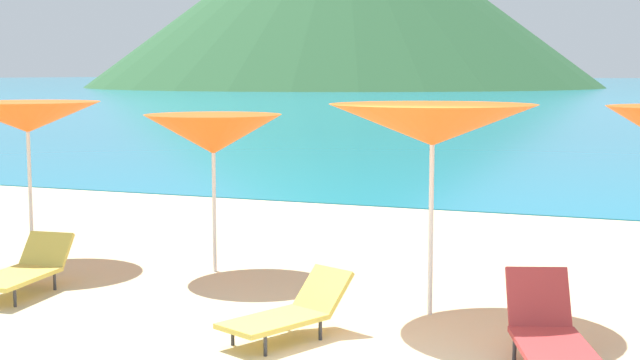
% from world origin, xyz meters
% --- Properties ---
extents(ground_plane, '(50.00, 100.00, 0.30)m').
position_xyz_m(ground_plane, '(0.00, 10.00, -0.15)').
color(ground_plane, beige).
extents(umbrella_2, '(2.07, 2.07, 2.17)m').
position_xyz_m(umbrella_2, '(-5.54, 2.56, 1.96)').
color(umbrella_2, silver).
rests_on(umbrella_2, ground_plane).
extents(umbrella_3, '(1.83, 1.83, 2.03)m').
position_xyz_m(umbrella_3, '(-2.92, 2.91, 1.78)').
color(umbrella_3, silver).
rests_on(umbrella_3, ground_plane).
extents(umbrella_4, '(2.21, 2.21, 2.23)m').
position_xyz_m(umbrella_4, '(0.21, 1.86, 2.01)').
color(umbrella_4, silver).
rests_on(umbrella_4, ground_plane).
extents(lounge_chair_2, '(0.77, 1.53, 0.62)m').
position_xyz_m(lounge_chair_2, '(-4.44, 1.02, 0.28)').
color(lounge_chair_2, '#D8BF4C').
rests_on(lounge_chair_2, ground_plane).
extents(lounge_chair_5, '(1.03, 1.56, 0.77)m').
position_xyz_m(lounge_chair_5, '(1.62, 0.49, 0.33)').
color(lounge_chair_5, '#A53333').
rests_on(lounge_chair_5, ground_plane).
extents(lounge_chair_9, '(1.03, 1.46, 0.61)m').
position_xyz_m(lounge_chair_9, '(-0.82, 0.48, 0.27)').
color(lounge_chair_9, '#D8BF4C').
rests_on(lounge_chair_9, ground_plane).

